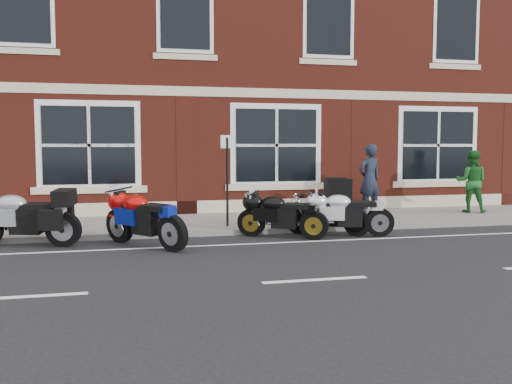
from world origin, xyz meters
TOP-DOWN VIEW (x-y plane):
  - ground at (0.00, 0.00)m, footprint 80.00×80.00m
  - sidewalk at (0.00, 3.00)m, footprint 30.00×3.00m
  - kerb at (0.00, 1.42)m, footprint 30.00×0.16m
  - pub_building at (0.00, 10.50)m, footprint 24.00×12.00m
  - moto_touring_silver at (-4.64, 1.02)m, footprint 2.20×0.87m
  - moto_sport_red at (-2.30, 0.41)m, footprint 1.48×1.90m
  - moto_sport_black at (0.56, 0.80)m, footprint 1.75×1.18m
  - moto_sport_silver at (1.96, 0.65)m, footprint 2.02×0.59m
  - moto_naked_black at (1.65, 0.96)m, footprint 1.65×1.10m
  - pedestrian_left at (3.79, 3.38)m, footprint 0.78×0.62m
  - pedestrian_right at (6.68, 3.05)m, footprint 1.05×0.99m
  - a_board_sign at (2.75, 3.06)m, footprint 0.71×0.60m
  - barrel_planter at (2.93, 3.74)m, footprint 0.60×0.60m
  - parking_sign at (-0.37, 1.98)m, footprint 0.29×0.06m

SIDE VIEW (x-z plane):
  - ground at x=0.00m, z-range 0.00..0.00m
  - sidewalk at x=0.00m, z-range 0.00..0.12m
  - kerb at x=0.00m, z-range 0.00..0.12m
  - barrel_planter at x=2.93m, z-range 0.12..0.78m
  - moto_naked_black at x=1.65m, z-range 0.06..0.91m
  - moto_sport_black at x=0.56m, z-range 0.07..0.97m
  - moto_sport_silver at x=1.96m, z-range 0.07..0.99m
  - moto_sport_red at x=-2.30m, z-range 0.08..1.10m
  - moto_touring_silver at x=-4.64m, z-range -0.14..1.35m
  - a_board_sign at x=2.75m, z-range 0.12..1.13m
  - pedestrian_right at x=6.68m, z-range 0.12..1.83m
  - pedestrian_left at x=3.79m, z-range 0.12..2.01m
  - parking_sign at x=-0.37m, z-range 0.28..2.36m
  - pub_building at x=0.00m, z-range 0.00..12.00m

